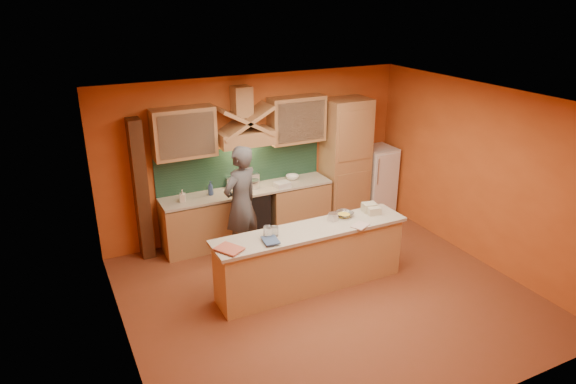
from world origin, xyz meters
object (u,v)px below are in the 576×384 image
stove (248,214)px  mixing_bowl (344,214)px  person (241,203)px  kitchen_scale (333,218)px  fridge (377,180)px

stove → mixing_bowl: bearing=-64.2°
person → kitchen_scale: bearing=104.5°
kitchen_scale → mixing_bowl: bearing=-0.5°
person → stove: bearing=-145.7°
stove → person: person is taller
fridge → person: bearing=-168.9°
stove → fridge: 2.71m
person → mixing_bowl: bearing=111.7°
fridge → kitchen_scale: fridge is taller
person → kitchen_scale: 1.54m
stove → fridge: fridge is taller
stove → mixing_bowl: size_ratio=3.42×
stove → person: size_ratio=0.47×
stove → person: 0.86m
fridge → mixing_bowl: size_ratio=4.94×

